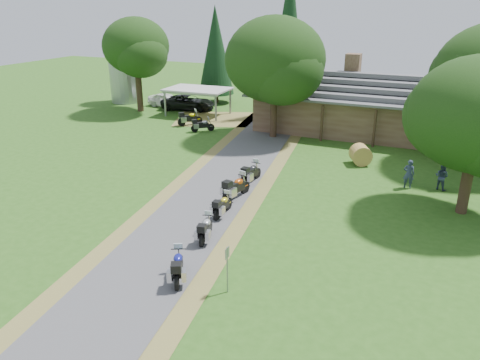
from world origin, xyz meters
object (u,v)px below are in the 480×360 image
at_px(silo, 125,71).
at_px(carport, 198,102).
at_px(car_white_sedan, 167,98).
at_px(motorcycle_carport_b, 203,124).
at_px(lodge, 384,104).
at_px(motorcycle_row_a, 178,265).
at_px(motorcycle_row_b, 206,227).
at_px(hay_bale, 360,155).
at_px(car_dark_suv, 188,99).
at_px(motorcycle_row_d, 236,186).
at_px(motorcycle_row_e, 251,172).
at_px(motorcycle_carport_a, 190,117).
at_px(motorcycle_row_c, 223,204).

relative_size(silo, carport, 1.12).
xyz_separation_m(car_white_sedan, motorcycle_carport_b, (8.07, -7.22, -0.28)).
bearing_deg(car_white_sedan, silo, 91.45).
xyz_separation_m(lodge, motorcycle_row_a, (-4.12, -25.98, -1.81)).
bearing_deg(motorcycle_row_b, carport, 16.05).
height_order(car_white_sedan, hay_bale, car_white_sedan).
distance_m(lodge, car_dark_suv, 19.27).
height_order(carport, motorcycle_row_b, carport).
xyz_separation_m(motorcycle_carport_b, hay_bale, (13.68, -3.23, 0.05)).
height_order(car_dark_suv, motorcycle_row_d, car_dark_suv).
distance_m(motorcycle_row_b, motorcycle_carport_b, 19.22).
distance_m(motorcycle_row_d, motorcycle_row_e, 2.57).
xyz_separation_m(motorcycle_row_a, motorcycle_row_d, (-1.25, 8.34, 0.07)).
bearing_deg(hay_bale, car_white_sedan, 154.34).
bearing_deg(car_dark_suv, motorcycle_carport_a, -159.85).
height_order(motorcycle_row_e, motorcycle_carport_a, motorcycle_carport_a).
relative_size(motorcycle_row_a, motorcycle_carport_b, 1.05).
bearing_deg(hay_bale, car_dark_suv, 151.88).
bearing_deg(car_white_sedan, carport, -104.25).
height_order(carport, car_white_sedan, carport).
xyz_separation_m(motorcycle_row_a, motorcycle_row_c, (-0.97, 6.03, -0.04)).
height_order(car_dark_suv, motorcycle_carport_b, car_dark_suv).
bearing_deg(motorcycle_row_c, silo, 45.09).
height_order(carport, motorcycle_row_d, carport).
distance_m(car_dark_suv, motorcycle_carport_a, 6.39).
xyz_separation_m(lodge, motorcycle_row_d, (-5.37, -17.64, -1.74)).
height_order(motorcycle_row_b, motorcycle_row_e, motorcycle_row_e).
height_order(silo, hay_bale, silo).
distance_m(carport, car_white_sedan, 5.13).
distance_m(car_dark_suv, motorcycle_row_a, 31.09).
bearing_deg(lodge, silo, 175.68).
distance_m(car_white_sedan, motorcycle_row_b, 29.64).
relative_size(silo, motorcycle_row_d, 3.18).
bearing_deg(motorcycle_row_d, motorcycle_row_b, -159.42).
distance_m(silo, motorcycle_row_d, 29.66).
distance_m(silo, car_white_sedan, 6.01).
distance_m(motorcycle_carport_a, motorcycle_carport_b, 2.53).
relative_size(motorcycle_row_d, motorcycle_carport_a, 1.03).
bearing_deg(motorcycle_carport_b, lodge, -18.35).
xyz_separation_m(motorcycle_row_d, hay_bale, (5.22, 8.68, -0.05)).
xyz_separation_m(silo, motorcycle_carport_a, (11.49, -6.33, -2.61)).
distance_m(silo, carport, 10.72).
relative_size(motorcycle_row_d, motorcycle_row_e, 1.06).
relative_size(carport, motorcycle_row_c, 3.40).
height_order(car_dark_suv, hay_bale, car_dark_suv).
height_order(lodge, car_white_sedan, lodge).
height_order(carport, hay_bale, carport).
height_order(motorcycle_row_d, motorcycle_row_e, motorcycle_row_d).
bearing_deg(motorcycle_row_b, motorcycle_row_d, -5.20).
relative_size(carport, motorcycle_row_b, 3.36).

